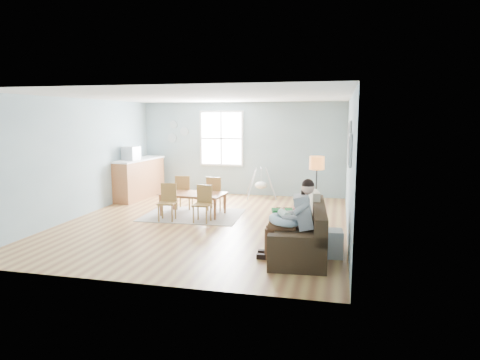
% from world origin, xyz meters
% --- Properties ---
extents(room, '(8.40, 9.40, 3.90)m').
position_xyz_m(room, '(0.00, 0.00, 2.42)').
color(room, brown).
extents(window, '(1.32, 0.08, 1.62)m').
position_xyz_m(window, '(-0.60, 3.46, 1.65)').
color(window, silver).
rests_on(window, room).
extents(pictures, '(0.05, 1.34, 0.74)m').
position_xyz_m(pictures, '(2.97, -1.05, 1.85)').
color(pictures, silver).
rests_on(pictures, room).
extents(wall_plates, '(0.67, 0.02, 0.66)m').
position_xyz_m(wall_plates, '(-2.00, 3.47, 1.83)').
color(wall_plates, '#8FA2AB').
rests_on(wall_plates, room).
extents(sofa, '(1.04, 2.11, 0.83)m').
position_xyz_m(sofa, '(2.23, -1.64, 0.29)').
color(sofa, black).
rests_on(sofa, room).
extents(green_throw, '(1.08, 0.98, 0.04)m').
position_xyz_m(green_throw, '(2.09, -0.97, 0.53)').
color(green_throw, '#145B27').
rests_on(green_throw, sofa).
extents(beige_pillow, '(0.22, 0.49, 0.47)m').
position_xyz_m(beige_pillow, '(2.40, -1.09, 0.74)').
color(beige_pillow, '#C1B493').
rests_on(beige_pillow, sofa).
extents(father, '(0.94, 0.44, 1.32)m').
position_xyz_m(father, '(2.12, -1.94, 0.70)').
color(father, gray).
rests_on(father, sofa).
extents(nursing_pillow, '(0.57, 0.55, 0.21)m').
position_xyz_m(nursing_pillow, '(1.97, -1.95, 0.64)').
color(nursing_pillow, silver).
rests_on(nursing_pillow, father).
extents(infant, '(0.25, 0.39, 0.14)m').
position_xyz_m(infant, '(1.96, -1.92, 0.73)').
color(infant, silver).
rests_on(infant, nursing_pillow).
extents(toddler, '(0.50, 0.24, 0.78)m').
position_xyz_m(toddler, '(2.13, -1.46, 0.69)').
color(toddler, silver).
rests_on(toddler, sofa).
extents(floor_lamp, '(0.30, 0.30, 1.49)m').
position_xyz_m(floor_lamp, '(2.36, 0.09, 1.23)').
color(floor_lamp, black).
rests_on(floor_lamp, room).
extents(storage_cube, '(0.43, 0.39, 0.45)m').
position_xyz_m(storage_cube, '(2.69, -1.70, 0.22)').
color(storage_cube, white).
rests_on(storage_cube, room).
extents(rug, '(2.30, 1.79, 0.01)m').
position_xyz_m(rug, '(-0.50, 0.60, 0.01)').
color(rug, gray).
rests_on(rug, room).
extents(dining_table, '(1.54, 0.93, 0.52)m').
position_xyz_m(dining_table, '(-0.50, 0.60, 0.26)').
color(dining_table, brown).
rests_on(dining_table, rug).
extents(chair_sw, '(0.42, 0.42, 0.82)m').
position_xyz_m(chair_sw, '(-0.88, 0.03, 0.45)').
color(chair_sw, olive).
rests_on(chair_sw, rug).
extents(chair_se, '(0.37, 0.37, 0.81)m').
position_xyz_m(chair_se, '(-0.07, 0.06, 0.45)').
color(chair_se, olive).
rests_on(chair_se, rug).
extents(chair_nw, '(0.42, 0.42, 0.86)m').
position_xyz_m(chair_nw, '(-0.92, 1.13, 0.48)').
color(chair_nw, olive).
rests_on(chair_nw, rug).
extents(chair_ne, '(0.39, 0.39, 0.85)m').
position_xyz_m(chair_ne, '(-0.13, 1.16, 0.48)').
color(chair_ne, olive).
rests_on(chair_ne, rug).
extents(counter, '(0.76, 2.04, 1.12)m').
position_xyz_m(counter, '(-2.70, 2.28, 0.57)').
color(counter, brown).
rests_on(counter, room).
extents(monitor, '(0.45, 0.43, 0.37)m').
position_xyz_m(monitor, '(-2.72, 1.90, 1.30)').
color(monitor, '#B3B3B8').
rests_on(monitor, counter).
extents(baby_swing, '(1.01, 1.02, 0.85)m').
position_xyz_m(baby_swing, '(0.66, 3.10, 0.38)').
color(baby_swing, '#B3B3B8').
rests_on(baby_swing, room).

